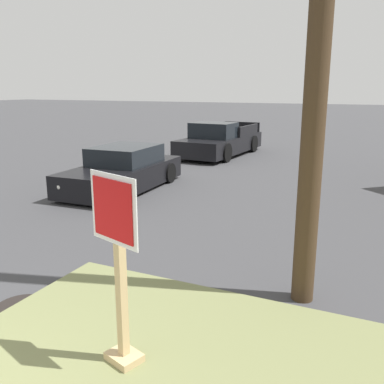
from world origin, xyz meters
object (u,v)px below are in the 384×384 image
object	(u,v)px
manhole_cover	(21,307)
pickup_truck_black	(220,141)
parked_sedan_black	(123,171)
stop_sign	(119,277)

from	to	relation	value
manhole_cover	pickup_truck_black	bearing A→B (deg)	100.11
manhole_cover	pickup_truck_black	distance (m)	13.80
manhole_cover	pickup_truck_black	size ratio (longest dim) A/B	0.13
manhole_cover	pickup_truck_black	xyz separation A→B (m)	(-2.42, 13.57, 0.61)
manhole_cover	parked_sedan_black	distance (m)	6.99
pickup_truck_black	stop_sign	bearing A→B (deg)	-72.59
stop_sign	manhole_cover	xyz separation A→B (m)	(-1.99, 0.49, -1.05)
stop_sign	pickup_truck_black	distance (m)	14.74
pickup_truck_black	parked_sedan_black	bearing A→B (deg)	-91.93
stop_sign	parked_sedan_black	world-z (taller)	stop_sign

